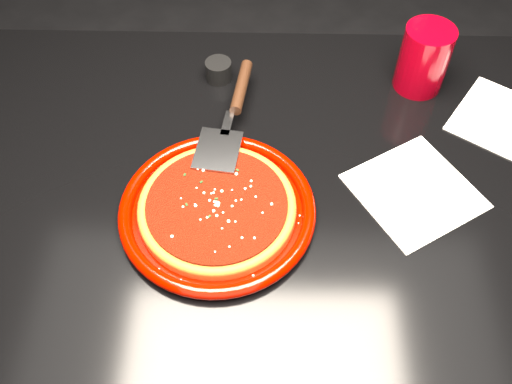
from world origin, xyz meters
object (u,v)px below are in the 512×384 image
at_px(table, 266,292).
at_px(pizza_server, 232,115).
at_px(ramekin, 219,70).
at_px(plate, 217,210).
at_px(cup, 424,59).

distance_m(table, pizza_server, 0.44).
height_order(pizza_server, ramekin, pizza_server).
height_order(plate, cup, cup).
bearing_deg(cup, pizza_server, -159.77).
bearing_deg(plate, pizza_server, 85.31).
relative_size(table, plate, 3.88).
relative_size(plate, pizza_server, 1.02).
bearing_deg(pizza_server, cup, 27.93).
bearing_deg(table, pizza_server, 117.86).
height_order(pizza_server, cup, cup).
bearing_deg(pizza_server, table, -54.45).
xyz_separation_m(table, ramekin, (-0.10, 0.26, 0.39)).
distance_m(plate, cup, 0.47).
bearing_deg(pizza_server, ramekin, 110.78).
bearing_deg(plate, cup, 40.61).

